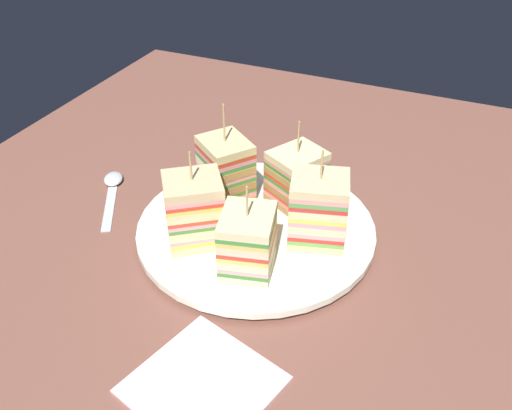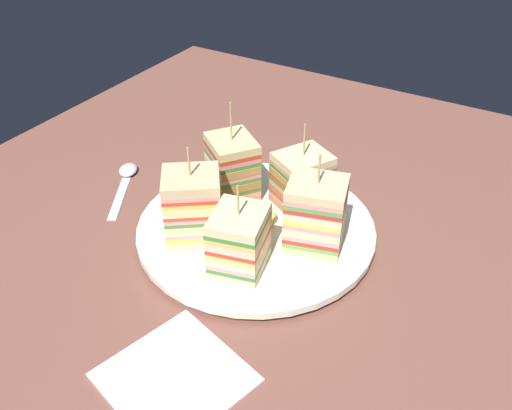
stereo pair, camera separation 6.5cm
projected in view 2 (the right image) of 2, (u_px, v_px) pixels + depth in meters
The scene contains 10 objects.
ground_plane at pixel (256, 241), 67.99cm from camera, with size 100.60×92.15×1.80cm, color brown.
plate at pixel (256, 229), 66.88cm from camera, with size 28.94×28.94×1.66cm.
sandwich_wedge_0 at pixel (315, 214), 61.34cm from camera, with size 7.30×7.77×11.95cm.
sandwich_wedge_1 at pixel (302, 180), 68.32cm from camera, with size 8.21×7.78×11.22cm.
sandwich_wedge_2 at pixel (232, 167), 69.66cm from camera, with size 8.12×8.35×12.99cm.
sandwich_wedge_3 at pixel (193, 206), 62.62cm from camera, with size 8.41×8.57×11.83cm.
sandwich_wedge_4 at pixel (239, 241), 58.58cm from camera, with size 7.57×6.88×10.66cm.
chip_pile at pixel (255, 215), 66.40cm from camera, with size 6.81×5.28×2.11cm.
spoon at pixel (126, 176), 77.59cm from camera, with size 12.35×8.34×1.00cm.
napkin at pixel (175, 376), 50.40cm from camera, with size 11.71×11.89×0.50cm, color silver.
Camera 2 is at (45.05, 26.73, 42.68)cm, focal length 38.34 mm.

